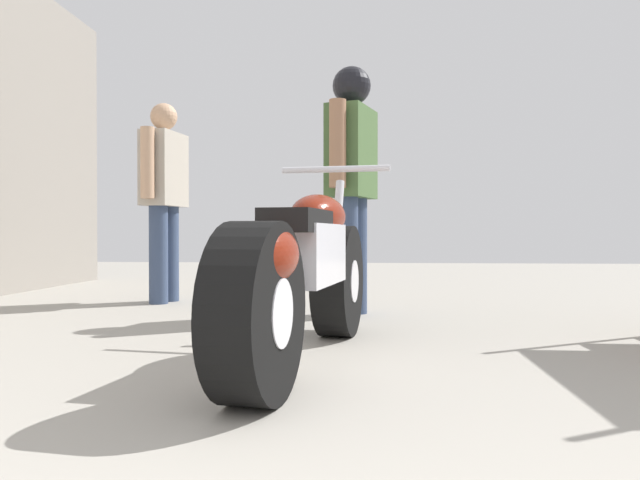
# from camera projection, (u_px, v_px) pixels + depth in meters

# --- Properties ---
(ground_plane) EXTENTS (17.39, 17.39, 0.00)m
(ground_plane) POSITION_uv_depth(u_px,v_px,m) (298.00, 332.00, 3.67)
(ground_plane) COLOR #9E998E
(motorcycle_maroon_cruiser) EXTENTS (0.68, 2.09, 0.98)m
(motorcycle_maroon_cruiser) POSITION_uv_depth(u_px,v_px,m) (304.00, 273.00, 2.78)
(motorcycle_maroon_cruiser) COLOR black
(motorcycle_maroon_cruiser) RESTS_ON ground_plane
(mechanic_in_blue) EXTENTS (0.31, 0.69, 1.72)m
(mechanic_in_blue) POSITION_uv_depth(u_px,v_px,m) (164.00, 190.00, 5.25)
(mechanic_in_blue) COLOR #384766
(mechanic_in_blue) RESTS_ON ground_plane
(mechanic_with_helmet) EXTENTS (0.39, 0.71, 1.81)m
(mechanic_with_helmet) POSITION_uv_depth(u_px,v_px,m) (352.00, 167.00, 4.43)
(mechanic_with_helmet) COLOR #384766
(mechanic_with_helmet) RESTS_ON ground_plane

